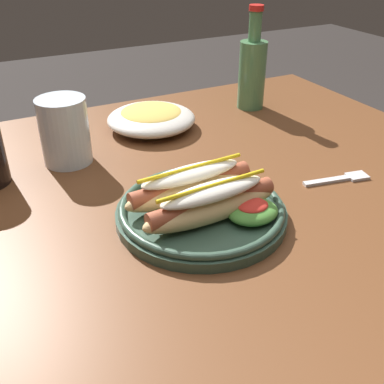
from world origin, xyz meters
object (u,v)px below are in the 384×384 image
at_px(water_cup, 65,131).
at_px(glass_bottle, 252,71).
at_px(side_bowl, 151,118).
at_px(fork, 341,179).
at_px(hot_dog_plate, 203,204).

xyz_separation_m(water_cup, glass_bottle, (0.46, 0.09, 0.03)).
height_order(water_cup, glass_bottle, glass_bottle).
xyz_separation_m(water_cup, side_bowl, (0.20, 0.07, -0.04)).
distance_m(glass_bottle, side_bowl, 0.27).
bearing_deg(side_bowl, fork, -60.33).
height_order(hot_dog_plate, side_bowl, hot_dog_plate).
relative_size(fork, side_bowl, 0.65).
height_order(hot_dog_plate, glass_bottle, glass_bottle).
relative_size(hot_dog_plate, glass_bottle, 1.11).
xyz_separation_m(hot_dog_plate, water_cup, (-0.13, 0.28, 0.03)).
height_order(fork, side_bowl, side_bowl).
relative_size(fork, glass_bottle, 0.53).
distance_m(fork, side_bowl, 0.41).
xyz_separation_m(glass_bottle, side_bowl, (-0.26, -0.01, -0.06)).
relative_size(water_cup, side_bowl, 0.65).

